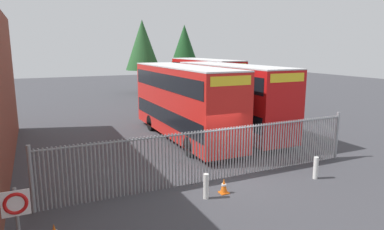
# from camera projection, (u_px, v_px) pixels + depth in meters

# --- Properties ---
(ground_plane) EXTENTS (100.00, 100.00, 0.00)m
(ground_plane) POSITION_uv_depth(u_px,v_px,m) (166.00, 135.00, 21.87)
(ground_plane) COLOR #3D3D42
(palisade_fence) EXTENTS (13.98, 0.14, 2.35)m
(palisade_fence) POSITION_uv_depth(u_px,v_px,m) (215.00, 153.00, 14.18)
(palisade_fence) COLOR gray
(palisade_fence) RESTS_ON ground
(double_decker_bus_near_gate) EXTENTS (2.54, 10.81, 4.42)m
(double_decker_bus_near_gate) POSITION_uv_depth(u_px,v_px,m) (230.00, 96.00, 22.13)
(double_decker_bus_near_gate) COLOR red
(double_decker_bus_near_gate) RESTS_ON ground
(double_decker_bus_behind_fence_left) EXTENTS (2.54, 10.81, 4.42)m
(double_decker_bus_behind_fence_left) POSITION_uv_depth(u_px,v_px,m) (183.00, 100.00, 20.44)
(double_decker_bus_behind_fence_left) COLOR red
(double_decker_bus_behind_fence_left) RESTS_ON ground
(double_decker_bus_behind_fence_right) EXTENTS (2.54, 10.81, 4.42)m
(double_decker_bus_behind_fence_right) POSITION_uv_depth(u_px,v_px,m) (205.00, 80.00, 33.04)
(double_decker_bus_behind_fence_right) COLOR #B70C0C
(double_decker_bus_behind_fence_right) RESTS_ON ground
(bollard_near_left) EXTENTS (0.20, 0.20, 0.95)m
(bollard_near_left) POSITION_uv_depth(u_px,v_px,m) (206.00, 186.00, 12.51)
(bollard_near_left) COLOR silver
(bollard_near_left) RESTS_ON ground
(bollard_center_front) EXTENTS (0.20, 0.20, 0.95)m
(bollard_center_front) POSITION_uv_depth(u_px,v_px,m) (316.00, 168.00, 14.44)
(bollard_center_front) COLOR silver
(bollard_center_front) RESTS_ON ground
(traffic_cone_by_gate) EXTENTS (0.34, 0.34, 0.59)m
(traffic_cone_by_gate) POSITION_uv_depth(u_px,v_px,m) (224.00, 186.00, 13.01)
(traffic_cone_by_gate) COLOR orange
(traffic_cone_by_gate) RESTS_ON ground
(speed_limit_sign_post) EXTENTS (0.60, 0.14, 2.40)m
(speed_limit_sign_post) POSITION_uv_depth(u_px,v_px,m) (17.00, 215.00, 7.66)
(speed_limit_sign_post) COLOR slate
(speed_limit_sign_post) RESTS_ON ground
(tree_tall_back) EXTENTS (4.17, 4.17, 8.34)m
(tree_tall_back) POSITION_uv_depth(u_px,v_px,m) (184.00, 49.00, 42.88)
(tree_tall_back) COLOR #4C3823
(tree_tall_back) RESTS_ON ground
(tree_short_side) EXTENTS (4.15, 4.15, 8.78)m
(tree_short_side) POSITION_uv_depth(u_px,v_px,m) (143.00, 45.00, 40.93)
(tree_short_side) COLOR #4C3823
(tree_short_side) RESTS_ON ground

